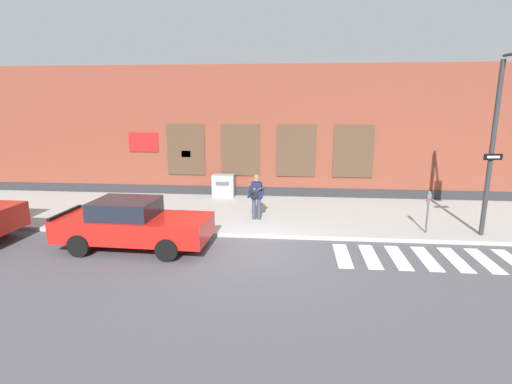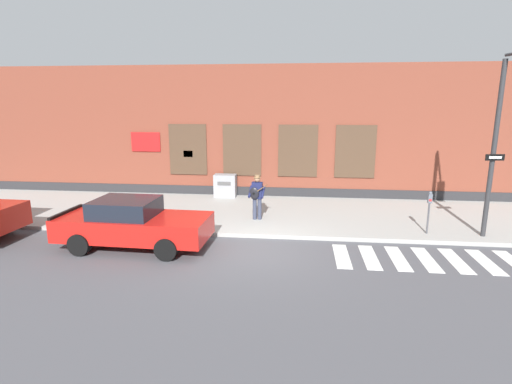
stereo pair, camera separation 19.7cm
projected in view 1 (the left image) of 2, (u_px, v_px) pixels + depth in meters
ground_plane at (253, 250)px, 12.20m from camera, size 160.00×160.00×0.00m
sidewalk at (263, 213)px, 16.00m from camera, size 28.00×5.68×0.14m
building_backdrop at (271, 131)px, 20.05m from camera, size 28.00×4.06×6.09m
crosswalk at (426, 258)px, 11.52m from camera, size 5.20×1.90×0.01m
red_car at (133, 224)px, 12.22m from camera, size 4.66×2.10×1.53m
busker at (256, 195)px, 14.71m from camera, size 0.71×0.55×1.68m
parking_meter at (428, 205)px, 13.18m from camera, size 0.13×0.11×1.44m
utility_box at (224, 186)px, 18.38m from camera, size 1.00×0.58×1.05m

